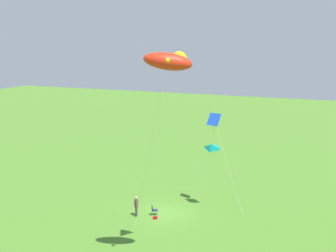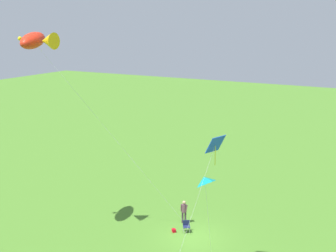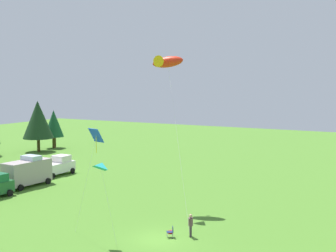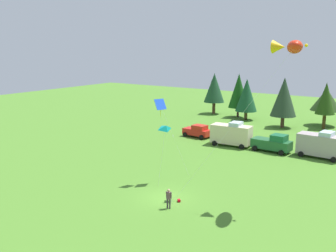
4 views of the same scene
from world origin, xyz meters
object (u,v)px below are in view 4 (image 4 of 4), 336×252
backpack_on_grass (179,201)px  kite_diamond_blue (161,106)px  kite_delta_teal (166,128)px  van_motorhome_grey (321,145)px  folding_chair (169,196)px  van_camper_beige (231,134)px  kite_large_fish (291,47)px  person_kite_flyer (169,197)px  truck_green_flatbed (273,143)px  car_red_sedan (198,131)px

backpack_on_grass → kite_diamond_blue: 9.53m
kite_diamond_blue → kite_delta_teal: bearing=-4.2°
van_motorhome_grey → folding_chair: bearing=-104.6°
folding_chair → kite_diamond_blue: kite_diamond_blue is taller
kite_delta_teal → van_camper_beige: bearing=93.3°
van_camper_beige → kite_large_fish: (12.45, -16.21, 11.77)m
person_kite_flyer → truck_green_flatbed: size_ratio=0.34×
van_camper_beige → kite_delta_teal: kite_delta_teal is taller
person_kite_flyer → kite_diamond_blue: (-4.53, 5.28, 6.70)m
kite_delta_teal → kite_large_fish: bearing=4.7°
car_red_sedan → truck_green_flatbed: 12.21m
backpack_on_grass → van_camper_beige: (-4.80, 20.68, 1.53)m
kite_delta_teal → car_red_sedan: bearing=111.2°
backpack_on_grass → truck_green_flatbed: truck_green_flatbed is taller
backpack_on_grass → kite_delta_teal: size_ratio=0.05×
folding_chair → car_red_sedan: (-10.38, 22.87, 0.46)m
person_kite_flyer → van_motorhome_grey: bearing=-29.3°
car_red_sedan → person_kite_flyer: bearing=-59.8°
person_kite_flyer → kite_diamond_blue: size_ratio=0.21×
person_kite_flyer → folding_chair: bearing=20.2°
kite_large_fish → van_motorhome_grey: bearing=92.9°
folding_chair → van_motorhome_grey: size_ratio=0.15×
car_red_sedan → kite_diamond_blue: size_ratio=0.52×
person_kite_flyer → car_red_sedan: size_ratio=0.40×
van_motorhome_grey → kite_diamond_blue: size_ratio=0.66×
van_motorhome_grey → backpack_on_grass: bearing=-103.1°
folding_chair → person_kite_flyer: bearing=-179.1°
car_red_sedan → kite_diamond_blue: 21.09m
van_camper_beige → kite_diamond_blue: bearing=-93.3°
truck_green_flatbed → car_red_sedan: bearing=176.8°
folding_chair → car_red_sedan: car_red_sedan is taller
person_kite_flyer → backpack_on_grass: bearing=-11.4°
van_camper_beige → truck_green_flatbed: van_camper_beige is taller
person_kite_flyer → kite_delta_teal: (-3.87, 5.23, 4.58)m
backpack_on_grass → car_red_sedan: bearing=116.4°
folding_chair → truck_green_flatbed: (1.72, 21.34, 0.61)m
kite_large_fish → car_red_sedan: bearing=136.3°
folding_chair → car_red_sedan: 25.12m
backpack_on_grass → folding_chair: bearing=-148.0°
backpack_on_grass → kite_delta_teal: bearing=137.3°
van_motorhome_grey → truck_green_flatbed: bearing=-169.5°
folding_chair → car_red_sedan: bearing=-8.0°
car_red_sedan → kite_large_fish: size_ratio=0.31×
folding_chair → backpack_on_grass: bearing=-90.5°
car_red_sedan → kite_diamond_blue: (6.67, -18.82, 6.77)m
folding_chair → backpack_on_grass: folding_chair is taller
person_kite_flyer → kite_delta_teal: bearing=23.4°
van_motorhome_grey → kite_delta_teal: bearing=-116.2°
car_red_sedan → kite_large_fish: bearing=-38.4°
van_motorhome_grey → van_camper_beige: bearing=-171.6°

